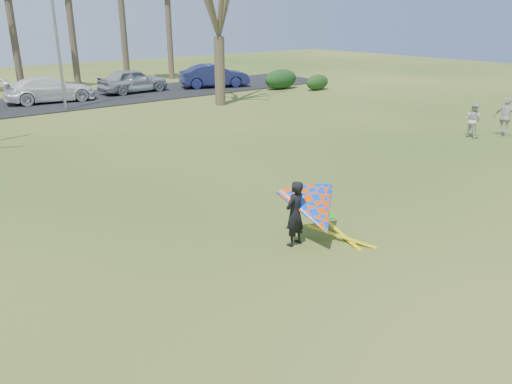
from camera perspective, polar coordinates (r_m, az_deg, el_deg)
ground at (r=11.44m, az=6.32°, el=-7.86°), size 100.00×100.00×0.00m
parking_strip at (r=33.31m, az=-25.83°, el=8.79°), size 46.00×7.00×0.06m
streetlight at (r=30.58m, az=-21.64°, el=16.96°), size 2.28×0.18×8.00m
hedge_near at (r=37.35m, az=2.86°, el=12.75°), size 2.85×1.29×1.42m
hedge_far at (r=37.09m, az=7.03°, el=12.34°), size 2.00×0.94×1.11m
car_3 at (r=33.92m, az=-22.51°, el=10.79°), size 5.51×2.76×1.54m
car_4 at (r=36.29m, az=-13.88°, el=12.27°), size 4.91×2.26×1.63m
car_5 at (r=38.04m, az=-4.79°, el=13.10°), size 5.30×3.36×1.65m
pedestrian_a at (r=24.48m, az=23.54°, el=7.54°), size 0.60×0.76×1.54m
pedestrian_b at (r=25.14m, az=26.65°, el=7.62°), size 0.58×1.08×1.75m
kite_flyer at (r=11.96m, az=6.63°, el=-2.15°), size 2.13×2.39×2.02m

